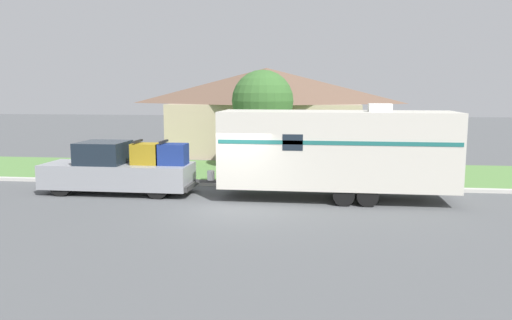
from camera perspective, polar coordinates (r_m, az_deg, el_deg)
The scene contains 8 objects.
ground_plane at distance 17.16m, azimuth -2.65°, elevation -5.43°, with size 120.00×120.00×0.00m, color #515456.
curb_strip at distance 20.77m, azimuth -0.85°, elevation -2.85°, with size 80.00×0.30×0.14m.
lawn_strip at distance 24.34m, azimuth 0.39°, elevation -1.37°, with size 80.00×7.00×0.03m.
house_across_street at distance 30.91m, azimuth 1.19°, elevation 5.75°, with size 12.08×6.54×5.31m.
pickup_truck at distance 20.01m, azimuth -15.34°, elevation -1.08°, with size 5.84×1.91×2.08m.
travel_trailer at distance 18.35m, azimuth 9.15°, elevation 1.24°, with size 9.42×2.45×3.51m.
mailbox at distance 22.66m, azimuth -12.93°, elevation 0.26°, with size 0.48×0.20×1.31m.
tree_in_yard at distance 24.47m, azimuth 0.76°, elevation 6.75°, with size 3.01×3.01×4.96m.
Camera 1 is at (2.93, -16.43, 4.00)m, focal length 35.00 mm.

